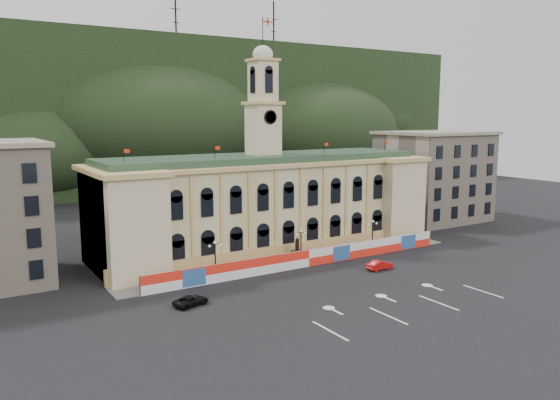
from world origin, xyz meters
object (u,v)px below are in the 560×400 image
statue (297,254)px  black_suv (191,301)px  lamp_center (301,243)px  red_sedan (380,265)px

statue → black_suv: bearing=-156.0°
lamp_center → red_sedan: bearing=-48.6°
statue → lamp_center: (0.00, -1.00, 1.89)m
black_suv → statue: bearing=-80.4°
black_suv → lamp_center: bearing=-82.7°
red_sedan → black_suv: bearing=88.7°
statue → lamp_center: 2.14m
lamp_center → black_suv: bearing=-158.3°
statue → red_sedan: bearing=-51.7°
lamp_center → red_sedan: (7.70, -8.75, -2.40)m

